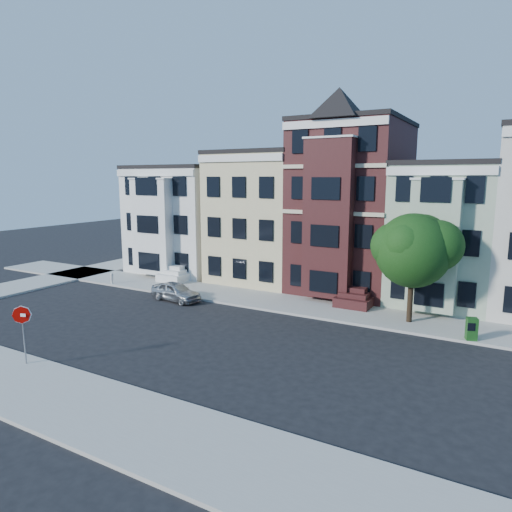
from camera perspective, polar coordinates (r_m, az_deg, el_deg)
The scene contains 12 objects.
ground at distance 22.61m, azimuth -0.16°, elevation -11.66°, with size 120.00×120.00×0.00m, color black.
far_sidewalk at distance 29.44m, azimuth 7.64°, elevation -6.48°, with size 60.00×4.00×0.15m, color #9E9B93.
near_sidewalk at distance 16.78m, azimuth -14.72°, elevation -19.75°, with size 60.00×4.00×0.15m, color #9E9B93.
house_white at distance 41.67m, azimuth -8.23°, elevation 4.47°, with size 8.00×9.00×9.00m, color silver.
house_yellow at distance 37.28m, azimuth 1.56°, elevation 4.73°, with size 7.00×9.00×10.00m, color beige.
house_brown at distance 34.48m, azimuth 11.94°, elevation 5.78°, with size 7.00×9.00×12.00m, color #381515.
house_green at distance 33.23m, azimuth 22.59°, elevation 2.51°, with size 6.00×9.00×9.00m, color #97AB8E.
street_tree at distance 26.87m, azimuth 19.00°, elevation 0.05°, with size 6.58×6.58×7.65m, color #1D4A16, non-canonical shape.
parked_car at distance 31.52m, azimuth -9.99°, elevation -4.38°, with size 1.52×3.78×1.29m, color #A6A9AD.
newspaper_box at distance 25.74m, azimuth 25.35°, elevation -8.23°, with size 0.52×0.46×1.15m, color #1E551C.
fire_hydrant at distance 37.23m, azimuth -17.56°, elevation -2.78°, with size 0.23×0.23×0.65m, color beige.
stop_sign at distance 22.60m, azimuth -27.07°, elevation -8.37°, with size 0.82×0.11×2.98m, color #B40601, non-canonical shape.
Camera 1 is at (10.46, -18.28, 8.25)m, focal length 32.00 mm.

